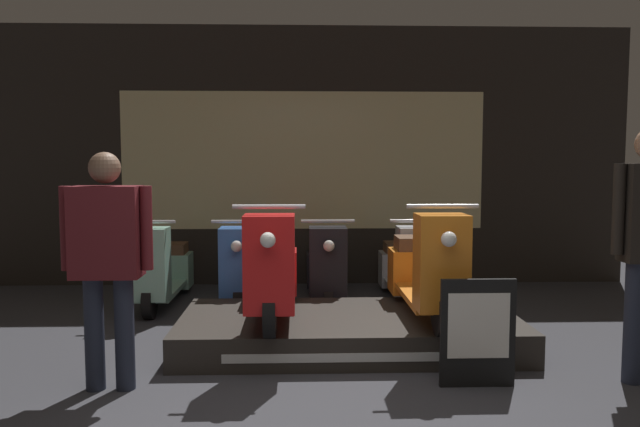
# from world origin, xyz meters

# --- Properties ---
(ground_plane) EXTENTS (30.00, 30.00, 0.00)m
(ground_plane) POSITION_xyz_m (0.00, 0.00, 0.00)
(ground_plane) COLOR #38383D
(shop_wall_back) EXTENTS (8.14, 0.09, 3.20)m
(shop_wall_back) POSITION_xyz_m (0.00, 4.23, 1.60)
(shop_wall_back) COLOR #28231E
(shop_wall_back) RESTS_ON ground_plane
(display_platform) EXTENTS (2.80, 1.35, 0.26)m
(display_platform) POSITION_xyz_m (0.35, 1.52, 0.13)
(display_platform) COLOR #2D2823
(display_platform) RESTS_ON ground_plane
(scooter_display_left) EXTENTS (0.52, 1.69, 0.97)m
(scooter_display_left) POSITION_xyz_m (-0.27, 1.47, 0.65)
(scooter_display_left) COLOR black
(scooter_display_left) RESTS_ON display_platform
(scooter_display_right) EXTENTS (0.52, 1.69, 0.97)m
(scooter_display_right) POSITION_xyz_m (0.98, 1.47, 0.65)
(scooter_display_right) COLOR black
(scooter_display_right) RESTS_ON display_platform
(scooter_backrow_0) EXTENTS (0.52, 1.69, 0.97)m
(scooter_backrow_0) POSITION_xyz_m (-1.52, 3.07, 0.38)
(scooter_backrow_0) COLOR black
(scooter_backrow_0) RESTS_ON ground_plane
(scooter_backrow_1) EXTENTS (0.52, 1.69, 0.97)m
(scooter_backrow_1) POSITION_xyz_m (-0.65, 3.07, 0.38)
(scooter_backrow_1) COLOR black
(scooter_backrow_1) RESTS_ON ground_plane
(scooter_backrow_2) EXTENTS (0.52, 1.69, 0.97)m
(scooter_backrow_2) POSITION_xyz_m (0.23, 3.07, 0.38)
(scooter_backrow_2) COLOR black
(scooter_backrow_2) RESTS_ON ground_plane
(scooter_backrow_3) EXTENTS (0.52, 1.69, 0.97)m
(scooter_backrow_3) POSITION_xyz_m (1.10, 3.07, 0.38)
(scooter_backrow_3) COLOR black
(scooter_backrow_3) RESTS_ON ground_plane
(person_left_browsing) EXTENTS (0.61, 0.25, 1.61)m
(person_left_browsing) POSITION_xyz_m (-1.34, 0.60, 0.95)
(person_left_browsing) COLOR #232838
(person_left_browsing) RESTS_ON ground_plane
(price_sign_board) EXTENTS (0.52, 0.04, 0.75)m
(price_sign_board) POSITION_xyz_m (1.16, 0.56, 0.38)
(price_sign_board) COLOR black
(price_sign_board) RESTS_ON ground_plane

